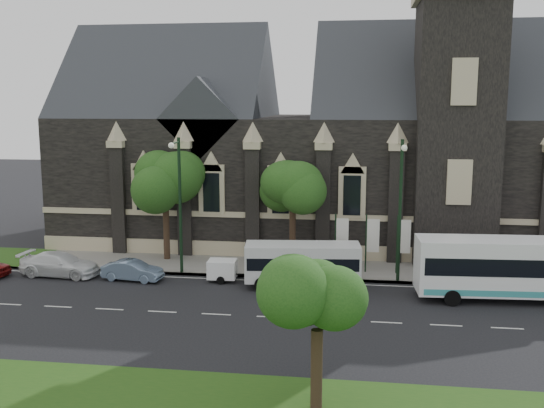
% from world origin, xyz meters
% --- Properties ---
extents(ground, '(160.00, 160.00, 0.00)m').
position_xyz_m(ground, '(0.00, 0.00, 0.00)').
color(ground, black).
rests_on(ground, ground).
extents(sidewalk, '(80.00, 5.00, 0.15)m').
position_xyz_m(sidewalk, '(0.00, 9.50, 0.07)').
color(sidewalk, gray).
rests_on(sidewalk, ground).
extents(museum, '(40.00, 17.70, 29.90)m').
position_xyz_m(museum, '(5.12, 18.78, 8.17)').
color(museum, black).
rests_on(museum, ground).
extents(tree_park_east, '(3.40, 3.40, 6.28)m').
position_xyz_m(tree_park_east, '(6.18, -9.32, 4.62)').
color(tree_park_east, black).
rests_on(tree_park_east, ground).
extents(tree_walk_right, '(4.08, 4.08, 7.80)m').
position_xyz_m(tree_walk_right, '(3.21, 10.71, 5.82)').
color(tree_walk_right, black).
rests_on(tree_walk_right, ground).
extents(tree_walk_left, '(3.91, 3.91, 7.64)m').
position_xyz_m(tree_walk_left, '(-5.80, 10.70, 5.73)').
color(tree_walk_left, black).
rests_on(tree_walk_left, ground).
extents(street_lamp_near, '(0.36, 1.88, 9.00)m').
position_xyz_m(street_lamp_near, '(10.00, 7.09, 5.11)').
color(street_lamp_near, black).
rests_on(street_lamp_near, ground).
extents(street_lamp_mid, '(0.36, 1.88, 9.00)m').
position_xyz_m(street_lamp_mid, '(-4.00, 7.09, 5.11)').
color(street_lamp_mid, black).
rests_on(street_lamp_mid, ground).
extents(banner_flag_left, '(0.90, 0.10, 4.00)m').
position_xyz_m(banner_flag_left, '(6.29, 9.00, 2.38)').
color(banner_flag_left, black).
rests_on(banner_flag_left, ground).
extents(banner_flag_center, '(0.90, 0.10, 4.00)m').
position_xyz_m(banner_flag_center, '(8.29, 9.00, 2.38)').
color(banner_flag_center, black).
rests_on(banner_flag_center, ground).
extents(banner_flag_right, '(0.90, 0.10, 4.00)m').
position_xyz_m(banner_flag_right, '(10.29, 9.00, 2.38)').
color(banner_flag_right, black).
rests_on(banner_flag_right, ground).
extents(tour_coach, '(12.36, 3.41, 3.57)m').
position_xyz_m(tour_coach, '(16.96, 4.70, 1.94)').
color(tour_coach, white).
rests_on(tour_coach, ground).
extents(shuttle_bus, '(7.17, 3.13, 2.69)m').
position_xyz_m(shuttle_bus, '(4.16, 5.59, 1.56)').
color(shuttle_bus, silver).
rests_on(shuttle_bus, ground).
extents(box_trailer, '(2.58, 1.52, 1.37)m').
position_xyz_m(box_trailer, '(-1.00, 6.09, 0.78)').
color(box_trailer, white).
rests_on(box_trailer, ground).
extents(sedan, '(4.01, 1.78, 1.28)m').
position_xyz_m(sedan, '(-6.71, 5.51, 0.64)').
color(sedan, '#7188A3').
rests_on(sedan, ground).
extents(car_far_white, '(5.39, 2.50, 1.52)m').
position_xyz_m(car_far_white, '(-11.78, 5.86, 0.76)').
color(car_far_white, white).
rests_on(car_far_white, ground).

